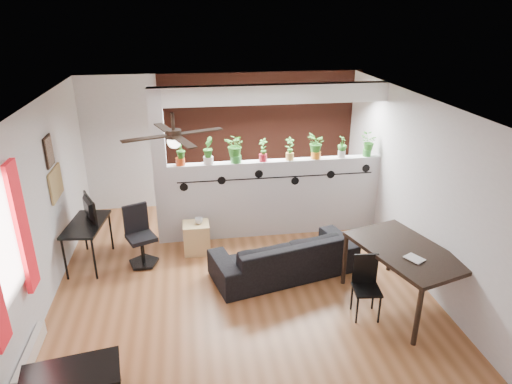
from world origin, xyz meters
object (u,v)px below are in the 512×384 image
(potted_plant_5, at_px, (316,145))
(dining_table, at_px, (406,255))
(potted_plant_2, at_px, (236,148))
(potted_plant_7, at_px, (368,144))
(coffee_table, at_px, (71,377))
(potted_plant_0, at_px, (180,152))
(potted_plant_1, at_px, (208,150))
(folding_chair, at_px, (366,280))
(potted_plant_6, at_px, (342,146))
(ceiling_fan, at_px, (174,137))
(potted_plant_4, at_px, (290,148))
(cup, at_px, (199,221))
(sofa, at_px, (284,256))
(cube_shelf, at_px, (197,238))
(potted_plant_3, at_px, (263,149))
(computer_desk, at_px, (86,227))
(office_chair, at_px, (140,239))

(potted_plant_5, relative_size, dining_table, 0.26)
(potted_plant_2, relative_size, potted_plant_7, 1.20)
(potted_plant_2, height_order, coffee_table, potted_plant_2)
(potted_plant_0, distance_m, potted_plant_1, 0.45)
(potted_plant_7, bearing_deg, potted_plant_2, 180.00)
(folding_chair, bearing_deg, potted_plant_5, 90.73)
(potted_plant_6, xyz_separation_m, dining_table, (0.15, -2.28, -0.81))
(ceiling_fan, height_order, potted_plant_4, ceiling_fan)
(potted_plant_2, xyz_separation_m, cup, (-0.67, -0.48, -1.04))
(potted_plant_2, distance_m, coffee_table, 4.16)
(potted_plant_2, relative_size, potted_plant_5, 1.08)
(coffee_table, bearing_deg, potted_plant_1, 65.27)
(potted_plant_2, distance_m, dining_table, 3.13)
(sofa, relative_size, cup, 16.45)
(cube_shelf, relative_size, folding_chair, 0.61)
(cup, bearing_deg, potted_plant_3, 23.19)
(potted_plant_6, xyz_separation_m, cube_shelf, (-2.52, -0.48, -1.29))
(potted_plant_5, relative_size, potted_plant_6, 1.22)
(potted_plant_0, distance_m, potted_plant_4, 1.81)
(cup, relative_size, computer_desk, 0.12)
(potted_plant_1, relative_size, potted_plant_6, 1.21)
(computer_desk, distance_m, office_chair, 0.82)
(potted_plant_3, bearing_deg, folding_chair, -68.79)
(potted_plant_2, xyz_separation_m, potted_plant_4, (0.90, -0.00, -0.05))
(potted_plant_3, distance_m, cube_shelf, 1.81)
(computer_desk, bearing_deg, cup, 3.76)
(potted_plant_4, xyz_separation_m, potted_plant_7, (1.35, 0.00, 0.01))
(sofa, xyz_separation_m, dining_table, (1.40, -0.96, 0.44))
(cube_shelf, bearing_deg, folding_chair, -42.87)
(cube_shelf, distance_m, computer_desk, 1.69)
(potted_plant_7, bearing_deg, folding_chair, -109.92)
(ceiling_fan, distance_m, potted_plant_6, 3.36)
(computer_desk, bearing_deg, dining_table, -21.37)
(ceiling_fan, height_order, office_chair, ceiling_fan)
(potted_plant_6, height_order, cube_shelf, potted_plant_6)
(potted_plant_4, xyz_separation_m, computer_desk, (-3.26, -0.59, -0.92))
(potted_plant_6, bearing_deg, sofa, -133.52)
(potted_plant_0, height_order, cup, potted_plant_0)
(potted_plant_0, xyz_separation_m, computer_desk, (-1.46, -0.59, -0.94))
(cube_shelf, height_order, office_chair, office_chair)
(cup, xyz_separation_m, dining_table, (2.62, -1.80, 0.18))
(ceiling_fan, bearing_deg, potted_plant_7, 29.51)
(potted_plant_4, xyz_separation_m, potted_plant_6, (0.90, 0.00, -0.01))
(coffee_table, bearing_deg, dining_table, 16.07)
(computer_desk, relative_size, coffee_table, 1.02)
(ceiling_fan, relative_size, potted_plant_0, 2.84)
(potted_plant_0, xyz_separation_m, potted_plant_3, (1.35, -0.00, -0.02))
(potted_plant_7, height_order, computer_desk, potted_plant_7)
(potted_plant_2, xyz_separation_m, potted_plant_6, (1.81, -0.00, -0.06))
(potted_plant_0, bearing_deg, sofa, -42.09)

